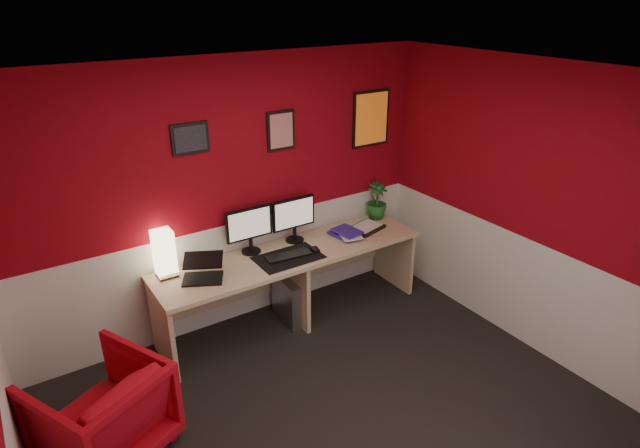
{
  "coord_description": "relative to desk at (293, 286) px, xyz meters",
  "views": [
    {
      "loc": [
        -1.76,
        -2.41,
        2.98
      ],
      "look_at": [
        0.6,
        1.21,
        1.05
      ],
      "focal_mm": 29.69,
      "sensor_mm": 36.0,
      "label": 1
    }
  ],
  "objects": [
    {
      "name": "ground",
      "position": [
        -0.42,
        -1.41,
        -0.36
      ],
      "size": [
        4.0,
        3.5,
        0.01
      ],
      "primitive_type": "cube",
      "color": "black",
      "rests_on": "ground"
    },
    {
      "name": "ceiling",
      "position": [
        -0.42,
        -1.41,
        2.13
      ],
      "size": [
        4.0,
        3.5,
        0.01
      ],
      "primitive_type": "cube",
      "color": "white",
      "rests_on": "ground"
    },
    {
      "name": "wall_back",
      "position": [
        -0.42,
        0.34,
        0.89
      ],
      "size": [
        4.0,
        0.01,
        2.5
      ],
      "primitive_type": "cube",
      "color": "maroon",
      "rests_on": "ground"
    },
    {
      "name": "wall_right",
      "position": [
        1.58,
        -1.41,
        0.89
      ],
      "size": [
        0.01,
        3.5,
        2.5
      ],
      "primitive_type": "cube",
      "color": "maroon",
      "rests_on": "ground"
    },
    {
      "name": "wainscot_back",
      "position": [
        -0.42,
        0.34,
        0.14
      ],
      "size": [
        4.0,
        0.01,
        1.0
      ],
      "primitive_type": "cube",
      "color": "silver",
      "rests_on": "ground"
    },
    {
      "name": "wainscot_right",
      "position": [
        1.58,
        -1.41,
        0.14
      ],
      "size": [
        0.01,
        3.5,
        1.0
      ],
      "primitive_type": "cube",
      "color": "silver",
      "rests_on": "ground"
    },
    {
      "name": "desk",
      "position": [
        0.0,
        0.0,
        0.0
      ],
      "size": [
        2.6,
        0.65,
        0.73
      ],
      "primitive_type": "cube",
      "color": "tan",
      "rests_on": "ground"
    },
    {
      "name": "shoji_lamp",
      "position": [
        -1.11,
        0.21,
        0.56
      ],
      "size": [
        0.16,
        0.16,
        0.4
      ],
      "primitive_type": "cube",
      "color": "#FFE5B2",
      "rests_on": "desk"
    },
    {
      "name": "laptop",
      "position": [
        -0.88,
        -0.02,
        0.47
      ],
      "size": [
        0.4,
        0.36,
        0.22
      ],
      "primitive_type": "cube",
      "rotation": [
        0.0,
        0.0,
        -0.48
      ],
      "color": "black",
      "rests_on": "desk"
    },
    {
      "name": "monitor_left",
      "position": [
        -0.31,
        0.21,
        0.66
      ],
      "size": [
        0.45,
        0.06,
        0.58
      ],
      "primitive_type": "cube",
      "color": "black",
      "rests_on": "desk"
    },
    {
      "name": "monitor_right",
      "position": [
        0.15,
        0.2,
        0.66
      ],
      "size": [
        0.45,
        0.06,
        0.58
      ],
      "primitive_type": "cube",
      "color": "black",
      "rests_on": "desk"
    },
    {
      "name": "desk_mat",
      "position": [
        -0.08,
        -0.08,
        0.37
      ],
      "size": [
        0.6,
        0.38,
        0.01
      ],
      "primitive_type": "cube",
      "color": "black",
      "rests_on": "desk"
    },
    {
      "name": "keyboard",
      "position": [
        -0.07,
        -0.06,
        0.38
      ],
      "size": [
        0.43,
        0.18,
        0.02
      ],
      "primitive_type": "cube",
      "rotation": [
        0.0,
        0.0,
        -0.1
      ],
      "color": "black",
      "rests_on": "desk_mat"
    },
    {
      "name": "mouse",
      "position": [
        0.19,
        -0.11,
        0.39
      ],
      "size": [
        0.08,
        0.11,
        0.03
      ],
      "primitive_type": "cube",
      "rotation": [
        0.0,
        0.0,
        -0.22
      ],
      "color": "black",
      "rests_on": "desk_mat"
    },
    {
      "name": "book_bottom",
      "position": [
        0.52,
        0.0,
        0.38
      ],
      "size": [
        0.27,
        0.34,
        0.03
      ],
      "primitive_type": "imported",
      "rotation": [
        0.0,
        0.0,
        0.17
      ],
      "color": "#35219A",
      "rests_on": "desk"
    },
    {
      "name": "book_middle",
      "position": [
        0.54,
        -0.02,
        0.4
      ],
      "size": [
        0.26,
        0.31,
        0.02
      ],
      "primitive_type": "imported",
      "rotation": [
        0.0,
        0.0,
        -0.28
      ],
      "color": "silver",
      "rests_on": "book_bottom"
    },
    {
      "name": "book_top",
      "position": [
        0.52,
        -0.03,
        0.43
      ],
      "size": [
        0.24,
        0.3,
        0.03
      ],
      "primitive_type": "imported",
      "rotation": [
        0.0,
        0.0,
        0.13
      ],
      "color": "#35219A",
      "rests_on": "book_middle"
    },
    {
      "name": "zen_tray",
      "position": [
        0.89,
        0.03,
        0.38
      ],
      "size": [
        0.4,
        0.33,
        0.03
      ],
      "primitive_type": "cube",
      "rotation": [
        0.0,
        0.0,
        0.26
      ],
      "color": "black",
      "rests_on": "desk"
    },
    {
      "name": "potted_plant",
      "position": [
        1.17,
        0.21,
        0.56
      ],
      "size": [
        0.24,
        0.24,
        0.4
      ],
      "primitive_type": "imported",
      "rotation": [
        0.0,
        0.0,
        -0.07
      ],
      "color": "#19591E",
      "rests_on": "desk"
    },
    {
      "name": "pc_tower",
      "position": [
        -0.01,
        0.02,
        -0.14
      ],
      "size": [
        0.22,
        0.46,
        0.45
      ],
      "primitive_type": "cube",
      "rotation": [
        0.0,
        0.0,
        -0.05
      ],
      "color": "#99999E",
      "rests_on": "ground"
    },
    {
      "name": "armchair",
      "position": [
        -1.92,
        -0.7,
        -0.01
      ],
      "size": [
        1.01,
        1.02,
        0.7
      ],
      "primitive_type": "imported",
      "rotation": [
        0.0,
        0.0,
        3.59
      ],
      "color": "red",
      "rests_on": "ground"
    },
    {
      "name": "art_left",
      "position": [
        -0.75,
        0.33,
        1.49
      ],
      "size": [
        0.32,
        0.02,
        0.26
      ],
      "primitive_type": "cube",
      "color": "black",
      "rests_on": "wall_back"
    },
    {
      "name": "art_center",
      "position": [
        0.11,
        0.33,
        1.44
      ],
      "size": [
        0.28,
        0.02,
        0.36
      ],
      "primitive_type": "cube",
      "color": "red",
      "rests_on": "wall_back"
    },
    {
      "name": "art_right",
      "position": [
        1.14,
        0.33,
        1.42
      ],
      "size": [
        0.44,
        0.02,
        0.56
      ],
      "primitive_type": "cube",
      "color": "orange",
      "rests_on": "wall_back"
    }
  ]
}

